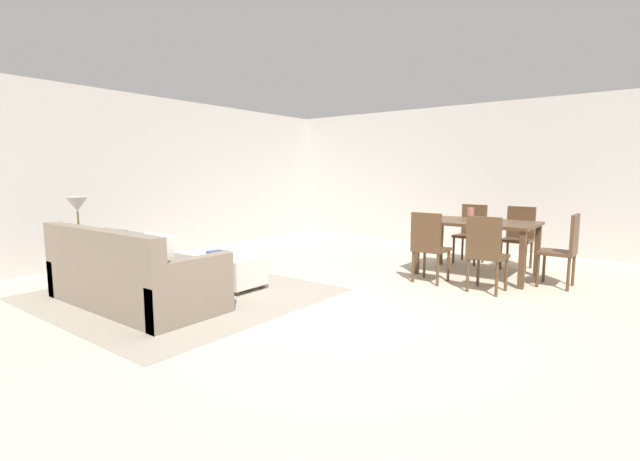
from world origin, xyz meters
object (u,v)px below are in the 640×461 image
at_px(ottoman_table, 220,268).
at_px(dining_chair_far_right, 519,234).
at_px(side_table, 80,248).
at_px(dining_chair_near_left, 429,243).
at_px(vase_centerpiece, 470,214).
at_px(dining_chair_far_left, 471,230).
at_px(table_lamp, 77,206).
at_px(book_on_ottoman, 218,252).
at_px(dining_chair_near_right, 486,250).
at_px(dining_chair_head_east, 565,246).
at_px(dining_table, 477,228).
at_px(couch, 131,278).

xyz_separation_m(ottoman_table, dining_chair_far_right, (2.71, 3.41, 0.29)).
distance_m(side_table, dining_chair_near_left, 4.46).
bearing_deg(vase_centerpiece, dining_chair_near_left, -107.49).
distance_m(ottoman_table, dining_chair_far_left, 3.98).
xyz_separation_m(table_lamp, dining_chair_far_left, (3.48, 4.46, -0.49)).
bearing_deg(vase_centerpiece, dining_chair_far_left, 107.19).
xyz_separation_m(side_table, book_on_ottoman, (1.42, 1.05, -0.05)).
relative_size(side_table, dining_chair_near_left, 0.65).
height_order(table_lamp, dining_chair_far_left, table_lamp).
distance_m(dining_chair_near_right, book_on_ottoman, 3.27).
bearing_deg(book_on_ottoman, side_table, -143.50).
height_order(dining_chair_far_left, book_on_ottoman, dining_chair_far_left).
relative_size(dining_chair_far_left, book_on_ottoman, 3.54).
bearing_deg(dining_chair_far_left, dining_chair_near_right, -66.44).
bearing_deg(dining_chair_far_left, dining_chair_far_right, -1.27).
bearing_deg(vase_centerpiece, dining_chair_head_east, -0.04).
bearing_deg(dining_table, dining_chair_far_right, 68.18).
bearing_deg(dining_chair_head_east, dining_chair_near_right, -129.39).
xyz_separation_m(ottoman_table, table_lamp, (-1.48, -1.02, 0.78)).
xyz_separation_m(side_table, dining_table, (3.85, 3.58, 0.20)).
distance_m(table_lamp, dining_chair_head_east, 6.11).
bearing_deg(dining_chair_near_left, vase_centerpiece, 72.51).
bearing_deg(side_table, dining_chair_far_right, 46.61).
relative_size(side_table, table_lamp, 1.13).
bearing_deg(book_on_ottoman, dining_chair_far_right, 50.67).
bearing_deg(book_on_ottoman, table_lamp, -143.50).
bearing_deg(book_on_ottoman, dining_chair_far_left, 58.79).
bearing_deg(side_table, dining_chair_head_east, 35.64).
distance_m(couch, dining_chair_head_east, 5.13).
distance_m(side_table, dining_chair_far_left, 5.66).
distance_m(side_table, dining_chair_near_right, 5.03).
bearing_deg(table_lamp, dining_table, 42.92).
relative_size(table_lamp, book_on_ottoman, 2.02).
height_order(dining_chair_near_left, dining_chair_far_right, same).
bearing_deg(table_lamp, ottoman_table, 34.66).
bearing_deg(dining_chair_near_left, side_table, -141.93).
relative_size(side_table, vase_centerpiece, 3.26).
xyz_separation_m(couch, dining_chair_far_right, (2.83, 4.55, 0.22)).
xyz_separation_m(couch, dining_chair_head_east, (3.58, 3.66, 0.22)).
height_order(dining_chair_head_east, book_on_ottoman, dining_chair_head_east).
xyz_separation_m(dining_chair_far_right, book_on_ottoman, (-2.78, -3.39, -0.10)).
relative_size(table_lamp, vase_centerpiece, 2.88).
distance_m(couch, dining_chair_far_right, 5.36).
xyz_separation_m(dining_chair_near_left, vase_centerpiece, (0.25, 0.80, 0.33)).
xyz_separation_m(ottoman_table, vase_centerpiece, (2.28, 2.52, 0.62)).
distance_m(couch, ottoman_table, 1.15).
relative_size(couch, ottoman_table, 1.82).
relative_size(side_table, dining_chair_near_right, 0.65).
bearing_deg(ottoman_table, vase_centerpiece, 47.90).
relative_size(dining_chair_near_left, dining_chair_head_east, 1.00).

